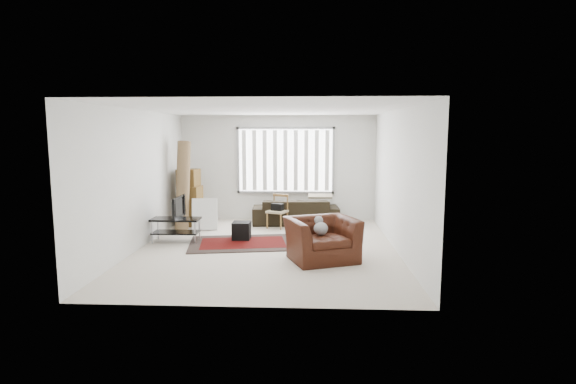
# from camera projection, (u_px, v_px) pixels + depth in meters

# --- Properties ---
(room) EXTENTS (6.00, 6.02, 2.71)m
(room) POSITION_uv_depth(u_px,v_px,m) (271.00, 158.00, 9.10)
(room) COLOR beige
(room) RESTS_ON ground
(persian_rug) EXTENTS (2.37, 1.77, 0.02)m
(persian_rug) POSITION_uv_depth(u_px,v_px,m) (243.00, 243.00, 9.21)
(persian_rug) COLOR black
(persian_rug) RESTS_ON ground
(tv_stand) EXTENTS (0.99, 0.45, 0.50)m
(tv_stand) POSITION_uv_depth(u_px,v_px,m) (176.00, 225.00, 9.33)
(tv_stand) COLOR black
(tv_stand) RESTS_ON ground
(tv) EXTENTS (0.10, 0.80, 0.46)m
(tv) POSITION_uv_depth(u_px,v_px,m) (175.00, 207.00, 9.28)
(tv) COLOR black
(tv) RESTS_ON tv_stand
(subwoofer) EXTENTS (0.37, 0.37, 0.37)m
(subwoofer) POSITION_uv_depth(u_px,v_px,m) (242.00, 230.00, 9.51)
(subwoofer) COLOR black
(subwoofer) RESTS_ON persian_rug
(moving_boxes) EXTENTS (0.62, 0.58, 1.38)m
(moving_boxes) POSITION_uv_depth(u_px,v_px,m) (190.00, 199.00, 10.96)
(moving_boxes) COLOR brown
(moving_boxes) RESTS_ON ground
(white_flatpack) EXTENTS (0.61, 0.33, 0.74)m
(white_flatpack) POSITION_uv_depth(u_px,v_px,m) (205.00, 214.00, 10.49)
(white_flatpack) COLOR silver
(white_flatpack) RESTS_ON ground
(rolled_rug) EXTENTS (0.36, 0.66, 2.08)m
(rolled_rug) POSITION_uv_depth(u_px,v_px,m) (183.00, 185.00, 10.49)
(rolled_rug) COLOR brown
(rolled_rug) RESTS_ON ground
(sofa) EXTENTS (2.18, 1.06, 0.82)m
(sofa) POSITION_uv_depth(u_px,v_px,m) (296.00, 207.00, 11.18)
(sofa) COLOR black
(sofa) RESTS_ON ground
(side_chair) EXTENTS (0.55, 0.55, 0.79)m
(side_chair) POSITION_uv_depth(u_px,v_px,m) (278.00, 210.00, 10.69)
(side_chair) COLOR tan
(side_chair) RESTS_ON ground
(armchair) EXTENTS (1.45, 1.36, 0.86)m
(armchair) POSITION_uv_depth(u_px,v_px,m) (322.00, 236.00, 7.98)
(armchair) COLOR #39160B
(armchair) RESTS_ON ground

